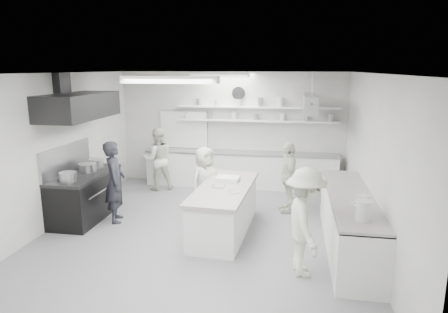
% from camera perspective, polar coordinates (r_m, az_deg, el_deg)
% --- Properties ---
extents(floor, '(6.00, 7.00, 0.02)m').
position_cam_1_polar(floor, '(7.78, -3.05, -10.95)').
color(floor, gray).
rests_on(floor, ground).
extents(ceiling, '(6.00, 7.00, 0.02)m').
position_cam_1_polar(ceiling, '(7.14, -3.34, 11.88)').
color(ceiling, white).
rests_on(ceiling, wall_back).
extents(wall_back, '(6.00, 0.04, 3.00)m').
position_cam_1_polar(wall_back, '(10.70, 1.01, 3.98)').
color(wall_back, silver).
rests_on(wall_back, floor).
extents(wall_front, '(6.00, 0.04, 3.00)m').
position_cam_1_polar(wall_front, '(4.13, -14.28, -10.48)').
color(wall_front, silver).
rests_on(wall_front, floor).
extents(wall_left, '(0.04, 7.00, 3.00)m').
position_cam_1_polar(wall_left, '(8.50, -23.31, 0.72)').
color(wall_left, silver).
rests_on(wall_left, floor).
extents(wall_right, '(0.04, 7.00, 3.00)m').
position_cam_1_polar(wall_right, '(7.27, 20.53, -0.91)').
color(wall_right, silver).
rests_on(wall_right, floor).
extents(stove, '(0.80, 1.80, 0.90)m').
position_cam_1_polar(stove, '(8.88, -19.16, -5.48)').
color(stove, black).
rests_on(stove, floor).
extents(exhaust_hood, '(0.85, 2.00, 0.50)m').
position_cam_1_polar(exhaust_hood, '(8.51, -20.07, 6.79)').
color(exhaust_hood, black).
rests_on(exhaust_hood, wall_left).
extents(back_counter, '(5.00, 0.60, 0.92)m').
position_cam_1_polar(back_counter, '(10.57, 2.35, -1.88)').
color(back_counter, white).
rests_on(back_counter, floor).
extents(shelf_lower, '(4.20, 0.26, 0.04)m').
position_cam_1_polar(shelf_lower, '(10.45, 4.72, 5.12)').
color(shelf_lower, white).
rests_on(shelf_lower, wall_back).
extents(shelf_upper, '(4.20, 0.26, 0.04)m').
position_cam_1_polar(shelf_upper, '(10.41, 4.75, 7.03)').
color(shelf_upper, white).
rests_on(shelf_upper, wall_back).
extents(pass_through_window, '(1.30, 0.04, 1.00)m').
position_cam_1_polar(pass_through_window, '(10.96, -5.75, 3.86)').
color(pass_through_window, black).
rests_on(pass_through_window, wall_back).
extents(wall_clock, '(0.32, 0.05, 0.32)m').
position_cam_1_polar(wall_clock, '(10.53, 2.09, 9.04)').
color(wall_clock, silver).
rests_on(wall_clock, wall_back).
extents(right_counter, '(0.74, 3.30, 0.94)m').
position_cam_1_polar(right_counter, '(7.32, 17.47, -9.04)').
color(right_counter, white).
rests_on(right_counter, floor).
extents(pot_rack, '(0.30, 1.60, 0.40)m').
position_cam_1_polar(pot_rack, '(9.40, 12.22, 7.43)').
color(pot_rack, '#A0A1A3').
rests_on(pot_rack, ceiling).
extents(light_fixture_front, '(1.30, 0.25, 0.10)m').
position_cam_1_polar(light_fixture_front, '(5.41, -7.72, 10.85)').
color(light_fixture_front, white).
rests_on(light_fixture_front, ceiling).
extents(light_fixture_rear, '(1.30, 0.25, 0.10)m').
position_cam_1_polar(light_fixture_rear, '(8.91, -0.66, 11.57)').
color(light_fixture_rear, white).
rests_on(light_fixture_rear, ceiling).
extents(prep_island, '(1.00, 2.36, 0.85)m').
position_cam_1_polar(prep_island, '(7.69, 0.04, -7.71)').
color(prep_island, white).
rests_on(prep_island, floor).
extents(stove_pot, '(0.36, 0.36, 0.22)m').
position_cam_1_polar(stove_pot, '(8.86, -18.92, -1.65)').
color(stove_pot, '#A0A1A3').
rests_on(stove_pot, stove).
extents(cook_stove, '(0.59, 0.71, 1.67)m').
position_cam_1_polar(cook_stove, '(8.39, -15.34, -3.52)').
color(cook_stove, '#23232A').
rests_on(cook_stove, floor).
extents(cook_back, '(0.98, 0.90, 1.61)m').
position_cam_1_polar(cook_back, '(10.38, -9.46, -0.35)').
color(cook_back, silver).
rests_on(cook_back, floor).
extents(cook_island_left, '(0.79, 0.86, 1.48)m').
position_cam_1_polar(cook_island_left, '(8.48, -2.76, -3.57)').
color(cook_island_left, silver).
rests_on(cook_island_left, floor).
extents(cook_island_right, '(0.53, 0.96, 1.54)m').
position_cam_1_polar(cook_island_right, '(8.77, 9.19, -2.95)').
color(cook_island_right, silver).
rests_on(cook_island_right, floor).
extents(cook_right, '(0.81, 1.17, 1.67)m').
position_cam_1_polar(cook_right, '(6.16, 11.51, -9.19)').
color(cook_right, silver).
rests_on(cook_right, floor).
extents(bowl_island_a, '(0.28, 0.28, 0.06)m').
position_cam_1_polar(bowl_island_a, '(7.56, -0.79, -4.43)').
color(bowl_island_a, '#A0A1A3').
rests_on(bowl_island_a, prep_island).
extents(bowl_island_b, '(0.21, 0.21, 0.07)m').
position_cam_1_polar(bowl_island_b, '(7.21, 1.38, -5.27)').
color(bowl_island_b, white).
rests_on(bowl_island_b, prep_island).
extents(bowl_right, '(0.32, 0.32, 0.06)m').
position_cam_1_polar(bowl_right, '(6.70, 18.77, -6.60)').
color(bowl_right, white).
rests_on(bowl_right, right_counter).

